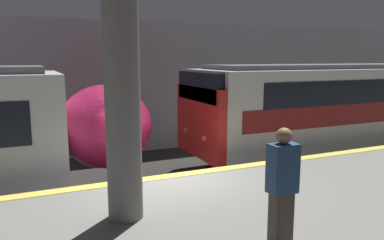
% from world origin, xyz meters
% --- Properties ---
extents(ground_plane, '(120.00, 120.00, 0.00)m').
position_xyz_m(ground_plane, '(0.00, 0.00, 0.00)').
color(ground_plane, '#282623').
extents(station_rear_barrier, '(50.00, 0.15, 5.01)m').
position_xyz_m(station_rear_barrier, '(0.00, 6.60, 2.51)').
color(station_rear_barrier, '#939399').
rests_on(station_rear_barrier, ground).
extents(support_pillar_near, '(0.55, 0.55, 3.49)m').
position_xyz_m(support_pillar_near, '(-1.39, -1.82, 2.86)').
color(support_pillar_near, slate).
rests_on(support_pillar_near, platform).
extents(person_waiting, '(0.38, 0.24, 1.63)m').
position_xyz_m(person_waiting, '(0.29, -3.59, 1.97)').
color(person_waiting, '#473D33').
rests_on(person_waiting, platform).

